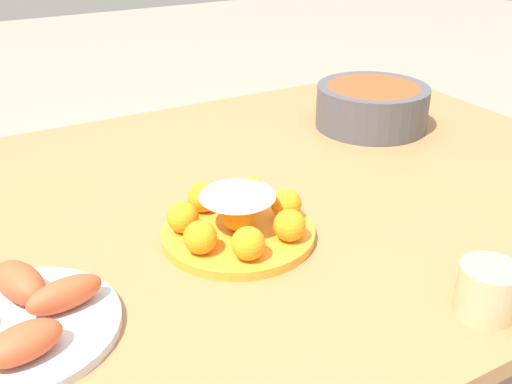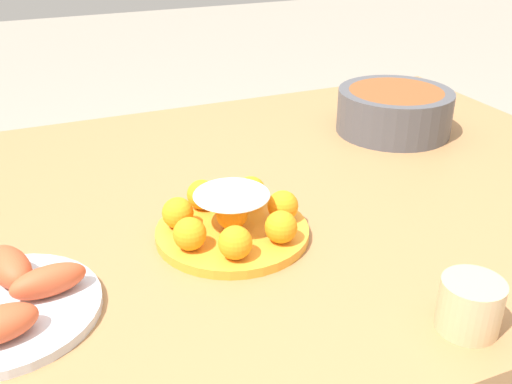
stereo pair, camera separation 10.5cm
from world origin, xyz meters
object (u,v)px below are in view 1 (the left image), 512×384
Objects in this scene: serving_bowl at (372,105)px; seafood_platter at (19,319)px; dining_table at (271,224)px; cup_near at (487,290)px; cake_plate at (238,221)px.

serving_bowl is 0.96m from seafood_platter.
dining_table is 5.53× the size of serving_bowl.
cup_near reaches higher than dining_table.
dining_table is 5.62× the size of seafood_platter.
dining_table is 17.92× the size of cup_near.
cake_plate is 0.97× the size of seafood_platter.
seafood_platter is (-0.50, -0.19, 0.10)m from dining_table.
serving_bowl reaches higher than cake_plate.
cup_near is at bearing -25.69° from seafood_platter.
cake_plate is at bearing 11.12° from seafood_platter.
seafood_platter reaches higher than dining_table.
serving_bowl is 3.24× the size of cup_near.
dining_table is 0.48m from cup_near.
cup_near is at bearing -116.96° from serving_bowl.
serving_bowl is 1.02× the size of seafood_platter.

